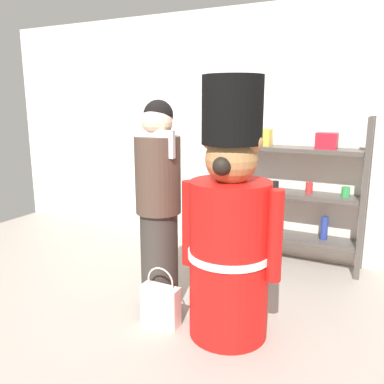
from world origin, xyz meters
The scene contains 6 objects.
ground_plane centered at (0.00, 0.00, 0.00)m, with size 6.40×6.40×0.00m, color #9E9389.
back_wall centered at (0.00, 2.20, 1.30)m, with size 6.40×0.12×2.60m, color silver.
merchandise_shelf centered at (0.67, 1.98, 0.78)m, with size 1.43×0.35×1.51m.
teddy_bear_guard centered at (0.62, 0.44, 0.78)m, with size 0.73×0.58×1.80m.
person_shopper centered at (-0.02, 0.54, 0.86)m, with size 0.37×0.35×1.65m.
shopping_bag centered at (0.13, 0.32, 0.16)m, with size 0.29×0.11×0.45m.
Camera 1 is at (1.58, -2.02, 1.63)m, focal length 37.70 mm.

